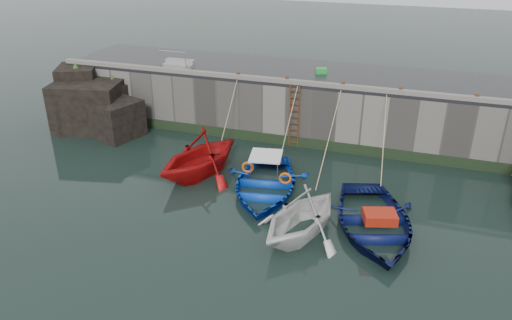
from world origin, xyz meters
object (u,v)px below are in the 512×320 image
(fish_crate, at_px, (321,71))
(bollard_c, at_px, (343,85))
(boat_near_blue, at_px, (264,191))
(bollard_a, at_px, (238,75))
(bollard_b, at_px, (287,80))
(bollard_e, at_px, (477,97))
(ladder, at_px, (294,117))
(boat_near_blacktrim, at_px, (300,234))
(boat_near_white, at_px, (200,174))
(boat_near_navy, at_px, (372,229))
(bollard_d, at_px, (400,90))

(fish_crate, height_order, bollard_c, bollard_c)
(boat_near_blue, xyz_separation_m, fish_crate, (0.73, 7.30, 3.29))
(bollard_a, xyz_separation_m, bollard_b, (2.50, 0.00, 0.00))
(fish_crate, relative_size, bollard_e, 1.95)
(ladder, bearing_deg, boat_near_blacktrim, -73.66)
(ladder, relative_size, bollard_c, 11.43)
(boat_near_white, relative_size, bollard_e, 16.40)
(bollard_a, distance_m, bollard_e, 11.00)
(boat_near_white, bearing_deg, bollard_a, 107.85)
(boat_near_navy, relative_size, bollard_a, 19.87)
(ladder, xyz_separation_m, boat_near_white, (-3.17, -4.24, -1.59))
(boat_near_navy, height_order, bollard_e, bollard_e)
(boat_near_white, distance_m, boat_near_navy, 8.07)
(boat_near_blue, bearing_deg, bollard_a, 110.10)
(fish_crate, height_order, bollard_d, bollard_d)
(bollard_c, height_order, bollard_d, same)
(ladder, height_order, boat_near_navy, ladder)
(boat_near_navy, xyz_separation_m, bollard_a, (-7.63, 6.67, 3.30))
(bollard_b, bearing_deg, boat_near_white, -120.23)
(fish_crate, xyz_separation_m, bollard_b, (-1.23, -2.14, 0.01))
(bollard_a, height_order, bollard_e, same)
(boat_near_navy, bearing_deg, bollard_e, 46.22)
(bollard_e, bearing_deg, boat_near_white, -157.70)
(boat_near_white, bearing_deg, bollard_c, 60.42)
(boat_near_blacktrim, distance_m, bollard_b, 8.92)
(ladder, xyz_separation_m, fish_crate, (0.73, 2.48, 1.70))
(boat_near_white, relative_size, fish_crate, 8.41)
(boat_near_blacktrim, bearing_deg, bollard_d, 91.40)
(boat_near_blacktrim, relative_size, bollard_b, 14.75)
(boat_near_navy, height_order, bollard_c, bollard_c)
(fish_crate, bearing_deg, ladder, -124.26)
(boat_near_blue, height_order, bollard_b, bollard_b)
(boat_near_blacktrim, bearing_deg, bollard_e, 73.24)
(ladder, bearing_deg, bollard_c, 8.67)
(bollard_a, bearing_deg, bollard_d, 0.00)
(boat_near_white, bearing_deg, boat_near_navy, 4.97)
(fish_crate, relative_size, bollard_d, 1.95)
(bollard_c, bearing_deg, boat_near_navy, -69.97)
(boat_near_navy, relative_size, fish_crate, 10.18)
(fish_crate, bearing_deg, bollard_a, -167.95)
(fish_crate, xyz_separation_m, bollard_e, (7.27, -2.14, 0.01))
(boat_near_blue, height_order, boat_near_navy, boat_near_navy)
(ladder, xyz_separation_m, bollard_b, (-0.50, 0.34, 1.71))
(ladder, bearing_deg, bollard_d, 4.00)
(boat_near_white, distance_m, boat_near_blue, 3.22)
(fish_crate, distance_m, bollard_c, 2.59)
(bollard_b, relative_size, bollard_d, 1.00)
(boat_near_blue, bearing_deg, bollard_d, 36.99)
(bollard_c, bearing_deg, bollard_b, 180.00)
(boat_near_navy, distance_m, bollard_a, 10.66)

